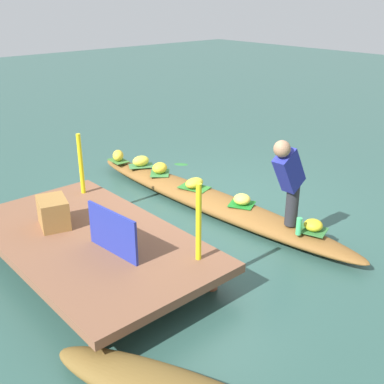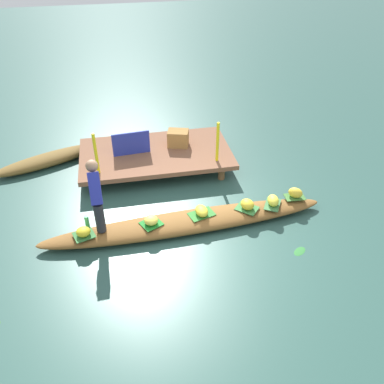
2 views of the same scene
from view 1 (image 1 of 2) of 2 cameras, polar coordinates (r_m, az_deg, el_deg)
canal_water at (r=7.10m, az=1.95°, el=-1.90°), size 40.00×40.00×0.00m
dock_platform at (r=5.62m, az=-12.16°, el=-5.78°), size 3.20×1.80×0.38m
vendor_boat at (r=7.05m, az=1.96°, el=-1.00°), size 5.13×0.88×0.24m
leaf_mat_0 at (r=7.77m, az=-3.90°, el=2.30°), size 0.48×0.47×0.01m
banana_bunch_0 at (r=7.74m, az=-3.92°, el=2.91°), size 0.30×0.32×0.18m
leaf_mat_1 at (r=8.44m, az=-8.88°, el=3.77°), size 0.38×0.26×0.01m
banana_bunch_1 at (r=8.41m, az=-8.92°, el=4.38°), size 0.32×0.31×0.19m
leaf_mat_2 at (r=7.18m, az=0.28°, el=0.56°), size 0.51×0.40×0.01m
banana_bunch_2 at (r=7.15m, az=0.28°, el=1.10°), size 0.24×0.33×0.15m
leaf_mat_3 at (r=6.65m, az=6.04°, el=-1.45°), size 0.44×0.42×0.01m
banana_bunch_3 at (r=6.62m, az=6.06°, el=-0.87°), size 0.24×0.24×0.15m
leaf_mat_4 at (r=8.13m, az=-6.18°, el=3.17°), size 0.43×0.48×0.01m
banana_bunch_4 at (r=8.11m, az=-6.20°, el=3.75°), size 0.25×0.32×0.18m
leaf_mat_5 at (r=6.09m, az=14.37°, el=-4.48°), size 0.41×0.39×0.01m
banana_bunch_5 at (r=6.06m, az=14.44°, el=-3.89°), size 0.26×0.26×0.14m
vendor_person at (r=5.82m, az=11.63°, el=1.75°), size 0.21×0.54×1.18m
water_bottle at (r=5.91m, az=12.79°, el=-4.05°), size 0.07×0.07×0.22m
market_banner at (r=5.10m, az=-9.59°, el=-4.82°), size 0.78×0.10×0.50m
railing_post_west at (r=4.83m, az=0.80°, el=-3.71°), size 0.06×0.06×0.86m
railing_post_east at (r=6.66m, az=-13.28°, el=3.31°), size 0.06×0.06×0.86m
produce_crate at (r=5.87m, az=-16.42°, el=-2.40°), size 0.51×0.43×0.35m
drifting_plant_0 at (r=8.90m, az=-1.33°, el=3.38°), size 0.30×0.28×0.01m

